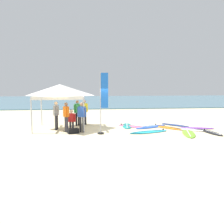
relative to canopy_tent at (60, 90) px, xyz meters
name	(u,v)px	position (x,y,z in m)	size (l,w,h in m)	color
ground_plane	(111,131)	(3.01, -1.19, -2.39)	(80.00, 80.00, 0.00)	beige
sea	(94,100)	(3.01, 29.70, -2.34)	(80.00, 36.00, 0.10)	teal
canopy_tent	(60,90)	(0.00, 0.00, 0.00)	(3.00, 3.00, 2.75)	#B7B7BC
surfboard_navy	(175,125)	(7.52, 0.24, -2.35)	(1.70, 1.89, 0.19)	navy
surfboard_lime	(188,133)	(7.20, -2.51, -2.35)	(1.36, 2.46, 0.19)	#7AD12D
surfboard_cyan	(149,132)	(5.13, -1.84, -2.35)	(2.50, 1.30, 0.19)	#23B2CC
surfboard_blue	(151,127)	(5.73, -0.21, -2.35)	(2.55, 1.85, 0.19)	blue
surfboard_teal	(127,126)	(4.25, 0.27, -2.35)	(0.93, 2.24, 0.19)	#19847F
surfboard_purple	(197,128)	(8.47, -1.00, -2.35)	(2.10, 1.10, 0.19)	purple
surfboard_black	(211,132)	(8.59, -2.40, -2.35)	(0.68, 1.98, 0.19)	black
surfboard_orange	(167,127)	(6.68, -0.60, -2.35)	(1.80, 2.19, 0.19)	orange
surfboard_pink	(133,126)	(4.58, 0.02, -2.35)	(2.05, 1.88, 0.19)	pink
surfboard_white	(187,129)	(7.66, -1.37, -2.35)	(2.34, 1.79, 0.19)	white
person_yellow	(84,110)	(1.45, 1.23, -1.40)	(0.48, 0.37, 1.71)	#2D2D33
person_grey	(56,114)	(-0.22, -0.43, -1.40)	(0.30, 0.54, 1.71)	#2D2D33
person_blue	(82,115)	(1.33, -1.32, -1.40)	(0.51, 0.35, 1.71)	#2D2D33
person_orange	(66,115)	(0.43, -1.16, -1.40)	(0.37, 0.49, 1.71)	#383842
person_green	(77,111)	(1.00, 0.86, -1.40)	(0.48, 0.38, 1.71)	black
person_red	(71,118)	(0.67, -0.26, -1.73)	(0.51, 0.34, 1.20)	#383842
banner_flag	(103,106)	(2.48, -1.98, -0.81)	(0.60, 0.36, 3.40)	#99999E
gear_bag_near_tent	(73,131)	(0.84, -1.67, -2.25)	(0.60, 0.32, 0.28)	black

